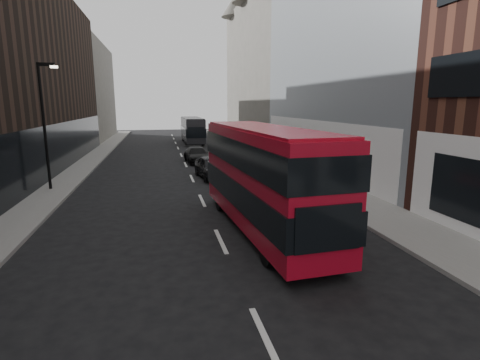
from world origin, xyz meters
TOP-DOWN VIEW (x-y plane):
  - sidewalk_right at (7.50, 25.00)m, footprint 3.00×80.00m
  - sidewalk_left at (-8.00, 25.00)m, footprint 2.00×80.00m
  - building_modern_block at (11.47, 21.00)m, footprint 5.03×22.00m
  - building_victorian at (11.38, 44.00)m, footprint 6.50×24.00m
  - building_left_mid at (-11.50, 30.00)m, footprint 5.00×24.00m
  - building_left_far at (-11.50, 52.00)m, footprint 5.00×20.00m
  - street_lamp at (-8.22, 18.00)m, footprint 1.06×0.22m
  - red_bus at (1.85, 8.84)m, footprint 3.10×10.27m
  - grey_bus at (2.14, 43.26)m, footprint 2.38×10.01m
  - car_a at (1.36, 20.00)m, footprint 2.22×4.55m
  - car_b at (2.68, 22.63)m, footprint 1.74×4.03m
  - car_c at (1.05, 27.07)m, footprint 2.12×4.61m

SIDE VIEW (x-z plane):
  - sidewalk_right at x=7.50m, z-range 0.00..0.15m
  - sidewalk_left at x=-8.00m, z-range 0.00..0.15m
  - car_b at x=2.68m, z-range 0.00..1.29m
  - car_c at x=1.05m, z-range 0.00..1.31m
  - car_a at x=1.36m, z-range 0.00..1.49m
  - grey_bus at x=2.14m, z-range 0.11..3.34m
  - red_bus at x=1.85m, z-range 0.22..4.32m
  - street_lamp at x=-8.22m, z-range 0.68..7.68m
  - building_left_far at x=-11.50m, z-range 0.00..13.00m
  - building_left_mid at x=-11.50m, z-range 0.00..14.00m
  - building_victorian at x=11.38m, z-range -0.84..20.16m
  - building_modern_block at x=11.47m, z-range -0.10..19.90m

